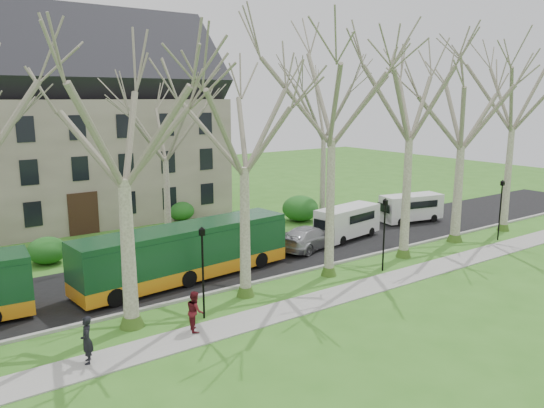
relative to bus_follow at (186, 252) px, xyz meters
The scene contains 15 objects.
ground 6.28m from the bus_follow, 45.09° to the right, with size 120.00×120.00×0.00m, color #367220.
sidewalk 8.19m from the bus_follow, 57.79° to the right, with size 70.00×2.00×0.06m, color gray.
road 4.73m from the bus_follow, 15.77° to the left, with size 80.00×8.00×0.06m, color black.
curb 5.35m from the bus_follow, 33.12° to the right, with size 80.00×0.25×0.14m, color #A5A39E.
building 20.80m from the bus_follow, 94.99° to the left, with size 26.50×12.20×16.00m.
tree_row_verge 7.93m from the bus_follow, 43.01° to the right, with size 49.00×7.00×14.00m.
tree_row_far 8.52m from the bus_follow, 66.30° to the left, with size 33.00×7.00×12.00m.
lamp_row 6.87m from the bus_follow, 51.04° to the right, with size 36.22×0.22×4.30m.
hedges 9.74m from the bus_follow, 92.29° to the left, with size 30.60×8.60×2.00m.
bus_follow is the anchor object (origin of this frame).
sedan 9.62m from the bus_follow, ahead, with size 2.19×5.39×1.56m, color #9D9DA1.
van_a 13.57m from the bus_follow, ahead, with size 5.35×1.94×2.33m, color silver, non-canonical shape.
van_b 21.51m from the bus_follow, ahead, with size 5.18×1.88×2.26m, color silver, non-canonical shape.
pedestrian_a 9.96m from the bus_follow, 138.68° to the right, with size 0.69×0.45×1.89m, color black.
pedestrian_b 6.95m from the bus_follow, 113.15° to the right, with size 0.88×0.68×1.80m, color #54131A.
Camera 1 is at (-16.87, -21.85, 10.17)m, focal length 35.00 mm.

